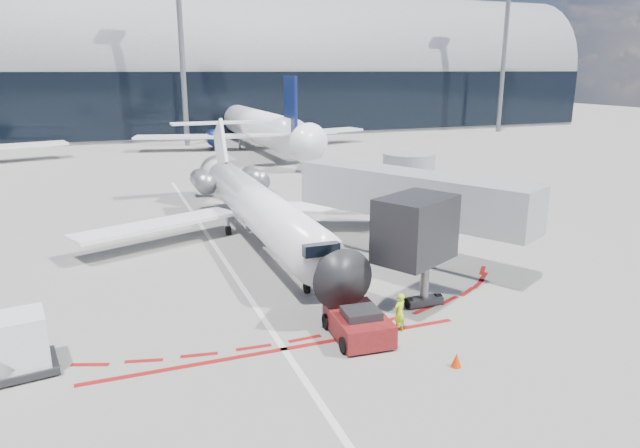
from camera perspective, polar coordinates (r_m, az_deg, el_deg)
name	(u,v)px	position (r m, az deg, el deg)	size (l,w,h in m)	color
ground	(221,255)	(31.42, -9.86, -3.12)	(260.00, 260.00, 0.00)	slate
apron_centerline	(214,245)	(33.29, -10.53, -2.09)	(0.25, 40.00, 0.01)	silver
apron_stop_bar	(284,349)	(21.06, -3.63, -12.38)	(14.00, 0.25, 0.01)	maroon
terminal_building	(135,78)	(94.52, -18.00, 13.71)	(150.00, 24.15, 24.00)	gray
jet_bridge	(410,199)	(31.16, 8.97, 2.51)	(10.03, 15.20, 4.90)	#9A9EA3
light_mast_centre	(182,47)	(78.13, -13.68, 16.78)	(0.70, 0.70, 25.00)	slate
light_mast_east	(504,52)	(98.19, 17.95, 16.07)	(0.70, 0.70, 25.00)	slate
regional_jet	(254,203)	(33.81, -6.62, 2.08)	(20.75, 25.59, 6.41)	white
pushback_tug	(358,324)	(21.69, 3.86, -9.92)	(2.22, 4.84, 1.24)	#600D15
ramp_worker	(399,313)	(22.22, 7.94, -8.76)	(0.57, 0.37, 1.55)	#C9F419
uld_container	(18,345)	(21.54, -27.93, -10.61)	(2.44, 2.17, 2.04)	black
safety_cone_right	(456,360)	(20.33, 13.48, -13.09)	(0.36, 0.36, 0.50)	red
bg_airliner_2	(254,103)	(74.66, -6.60, 11.97)	(35.33, 37.41, 11.43)	white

